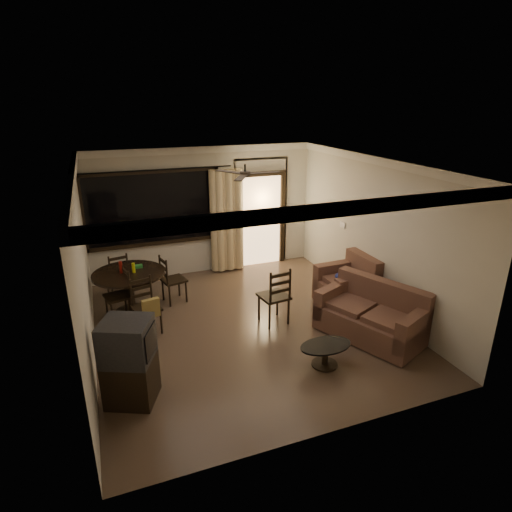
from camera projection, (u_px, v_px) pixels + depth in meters
name	position (u px, v px, depth m)	size (l,w,h in m)	color
ground	(246.00, 326.00, 7.49)	(5.50, 5.50, 0.00)	#7F6651
room_shell	(244.00, 199.00, 8.60)	(5.50, 6.70, 5.50)	beige
dining_table	(129.00, 281.00, 7.74)	(1.28, 1.28, 1.02)	black
dining_chair_west	(119.00, 305.00, 7.63)	(0.50, 0.50, 0.95)	black
dining_chair_east	(174.00, 288.00, 8.30)	(0.50, 0.50, 0.95)	black
dining_chair_south	(148.00, 316.00, 7.19)	(0.50, 0.54, 0.95)	black
dining_chair_north	(118.00, 284.00, 8.48)	(0.50, 0.50, 0.95)	black
tv_cabinet	(129.00, 362.00, 5.47)	(0.78, 0.75, 1.16)	black
sofa	(372.00, 316.00, 7.06)	(1.50, 1.90, 0.90)	#43201F
armchair	(349.00, 286.00, 8.12)	(0.97, 0.97, 0.95)	#43201F
coffee_table	(325.00, 352.00, 6.31)	(0.79, 0.48, 0.35)	black
side_chair	(274.00, 306.00, 7.50)	(0.53, 0.53, 1.06)	black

